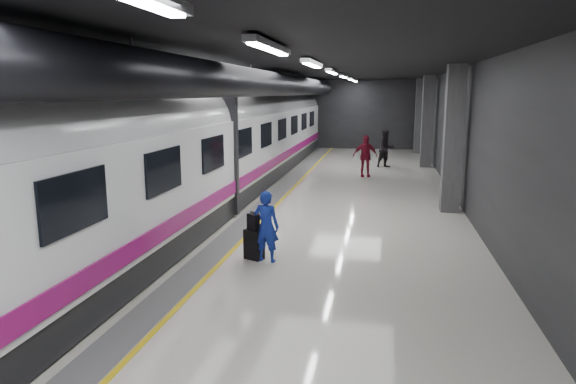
{
  "coord_description": "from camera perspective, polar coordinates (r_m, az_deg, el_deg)",
  "views": [
    {
      "loc": [
        2.47,
        -14.39,
        3.66
      ],
      "look_at": [
        0.26,
        -2.56,
        1.33
      ],
      "focal_mm": 32.0,
      "sensor_mm": 36.0,
      "label": 1
    }
  ],
  "objects": [
    {
      "name": "suitcase_far",
      "position": [
        29.71,
        10.7,
        4.13
      ],
      "size": [
        0.34,
        0.27,
        0.44
      ],
      "primitive_type": "cube",
      "rotation": [
        0.0,
        0.0,
        0.29
      ],
      "color": "black",
      "rests_on": "ground"
    },
    {
      "name": "traveler_far_a",
      "position": [
        25.97,
        10.83,
        4.75
      ],
      "size": [
        1.13,
        1.05,
        1.86
      ],
      "primitive_type": "imported",
      "rotation": [
        0.0,
        0.0,
        0.51
      ],
      "color": "black",
      "rests_on": "ground"
    },
    {
      "name": "suitcase_main",
      "position": [
        11.52,
        -3.79,
        -5.82
      ],
      "size": [
        0.48,
        0.4,
        0.67
      ],
      "primitive_type": "cube",
      "rotation": [
        0.0,
        0.0,
        -0.41
      ],
      "color": "black",
      "rests_on": "ground"
    },
    {
      "name": "shoulder_bag",
      "position": [
        11.34,
        -3.89,
        -3.36
      ],
      "size": [
        0.31,
        0.27,
        0.36
      ],
      "primitive_type": "cube",
      "rotation": [
        0.0,
        0.0,
        -0.59
      ],
      "color": "black",
      "rests_on": "suitcase_main"
    },
    {
      "name": "platform_hall",
      "position": [
        15.59,
        0.43,
        10.52
      ],
      "size": [
        10.02,
        40.02,
        4.51
      ],
      "color": "black",
      "rests_on": "ground"
    },
    {
      "name": "ground",
      "position": [
        15.05,
        0.84,
        -3.1
      ],
      "size": [
        40.0,
        40.0,
        0.0
      ],
      "primitive_type": "plane",
      "color": "beige",
      "rests_on": "ground"
    },
    {
      "name": "traveler_main",
      "position": [
        11.22,
        -2.44,
        -3.83
      ],
      "size": [
        0.63,
        0.46,
        1.59
      ],
      "primitive_type": "imported",
      "rotation": [
        0.0,
        0.0,
        3.0
      ],
      "color": "#1621A8",
      "rests_on": "ground"
    },
    {
      "name": "train",
      "position": [
        15.56,
        -11.05,
        4.91
      ],
      "size": [
        3.05,
        38.0,
        4.05
      ],
      "color": "black",
      "rests_on": "ground"
    },
    {
      "name": "traveler_far_b",
      "position": [
        22.93,
        8.57,
        3.99
      ],
      "size": [
        1.14,
        0.64,
        1.84
      ],
      "primitive_type": "imported",
      "rotation": [
        0.0,
        0.0,
        0.19
      ],
      "color": "maroon",
      "rests_on": "ground"
    }
  ]
}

